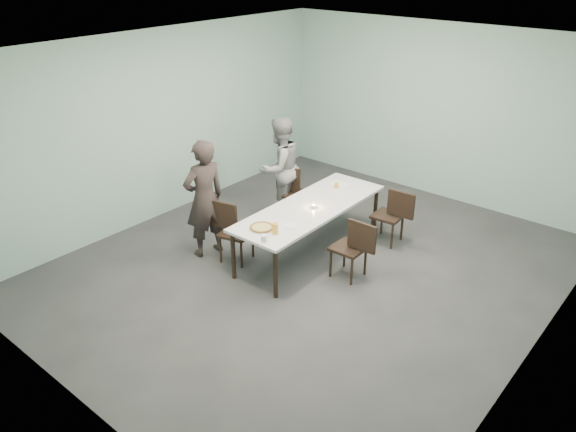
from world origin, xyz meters
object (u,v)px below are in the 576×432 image
Objects in this scene: chair_far_right at (393,213)px; amber_tumbler at (336,185)px; chair_near_right at (354,245)px; diner_near at (204,199)px; pizza at (262,228)px; table at (310,210)px; side_plate at (291,226)px; water_tumbler at (264,239)px; diner_far at (280,168)px; chair_far_left at (294,190)px; tealight at (314,206)px; chair_near_left at (231,227)px; beer_glass at (275,229)px.

chair_far_right is 10.88× the size of amber_tumbler.
chair_near_right is 10.88× the size of amber_tumbler.
diner_near reaches higher than pizza.
table is 32.68× the size of amber_tumbler.
table is 7.69× the size of pizza.
amber_tumbler is at bearing 97.72° from table.
pizza is 1.89× the size of side_plate.
table is 14.52× the size of side_plate.
amber_tumbler is (-0.99, 0.96, 0.29)m from chair_near_right.
table is 1.23m from water_tumbler.
table is 1.37m from diner_far.
chair_near_right is 2.56× the size of pizza.
amber_tumbler reaches higher than table.
chair_far_left is 15.54× the size of tealight.
amber_tumbler is (-0.31, 1.99, -0.01)m from water_tumbler.
side_plate is at bearing 52.12° from diner_far.
chair_near_left is at bearing -98.95° from chair_far_left.
side_plate is (-0.58, -1.68, 0.25)m from chair_far_right.
side_plate is at bearing 33.68° from chair_near_right.
diner_far is (-0.02, 1.67, -0.03)m from diner_near.
side_plate is 3.21× the size of tealight.
amber_tumbler is at bearing 99.01° from beer_glass.
chair_near_left and chair_far_left have the same top height.
chair_far_left is 0.43m from diner_far.
chair_near_right is (0.88, -0.17, -0.19)m from table.
beer_glass is at bearing -79.95° from table.
tealight is at bearing 82.47° from pizza.
chair_near_left is at bearing -111.37° from amber_tumbler.
tealight is (0.07, -0.01, 0.08)m from table.
diner_far is at bearing 135.19° from side_plate.
chair_near_left is 1.77m from chair_near_right.
beer_glass is 1.67× the size of water_tumbler.
diner_near is at bearing -166.43° from side_plate.
chair_near_left is at bearing 22.06° from diner_far.
beer_glass is at bearing 45.92° from diner_far.
tealight is at bearing 100.34° from side_plate.
chair_near_right is 1.26m from pizza.
chair_near_right is 0.88m from side_plate.
side_plate is 1.20× the size of beer_glass.
chair_near_right reaches higher than table.
diner_near reaches higher than chair_far_right.
pizza is at bearing -178.54° from beer_glass.
amber_tumbler reaches higher than tealight.
beer_glass is at bearing -92.78° from side_plate.
diner_far is at bearing -23.86° from chair_near_right.
diner_far is at bearing 5.35° from chair_far_right.
chair_near_left is 0.52× the size of diner_far.
chair_far_left reaches higher than pizza.
chair_near_right is at bearing -42.36° from chair_far_left.
water_tumbler is at bearing 71.27° from chair_far_right.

